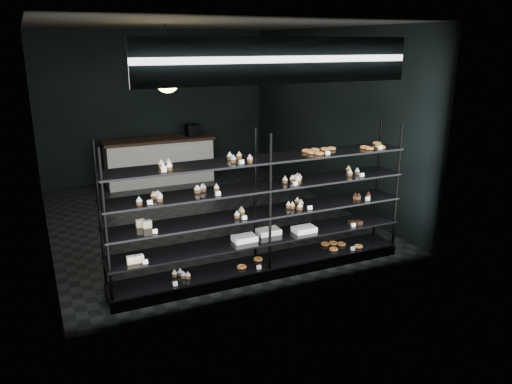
# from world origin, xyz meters

# --- Properties ---
(room) EXTENTS (5.01, 6.01, 3.20)m
(room) POSITION_xyz_m (0.00, 0.00, 1.60)
(room) COLOR black
(room) RESTS_ON ground
(display_shelf) EXTENTS (4.00, 0.50, 1.91)m
(display_shelf) POSITION_xyz_m (-0.02, -2.45, 0.63)
(display_shelf) COLOR black
(display_shelf) RESTS_ON room
(signage) EXTENTS (3.30, 0.05, 0.50)m
(signage) POSITION_xyz_m (0.00, -2.93, 2.75)
(signage) COLOR #0B0F39
(signage) RESTS_ON room
(pendant_lamp) EXTENTS (0.35, 0.35, 0.90)m
(pendant_lamp) POSITION_xyz_m (-0.78, -1.05, 2.45)
(pendant_lamp) COLOR black
(pendant_lamp) RESTS_ON room
(service_counter) EXTENTS (2.34, 0.65, 1.23)m
(service_counter) POSITION_xyz_m (-0.09, 2.50, 0.50)
(service_counter) COLOR silver
(service_counter) RESTS_ON room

